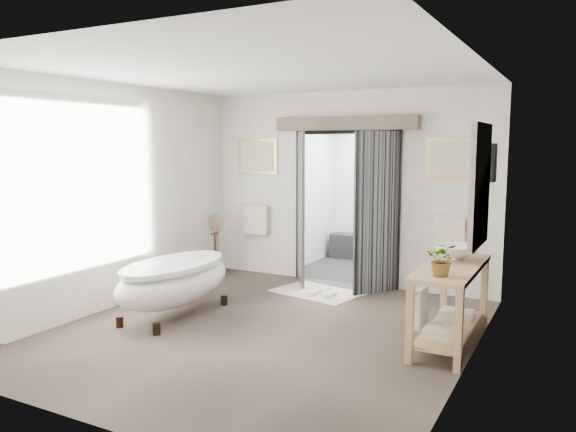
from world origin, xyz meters
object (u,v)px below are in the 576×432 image
Objects in this scene: clawfoot_tub at (174,280)px; vanity at (448,297)px; basin at (455,252)px; rug at (317,292)px.

vanity is (3.20, 0.57, 0.06)m from clawfoot_tub.
basin is (3.20, 0.89, 0.48)m from clawfoot_tub.
vanity is 1.33× the size of rug.
clawfoot_tub is 1.18× the size of vanity.
vanity is 2.48m from rug.
clawfoot_tub is 1.57× the size of rug.
basin is at bearing 91.05° from vanity.
rug is (-2.09, 1.23, -0.50)m from vanity.
rug is at bearing 58.17° from clawfoot_tub.
vanity is 3.32× the size of basin.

